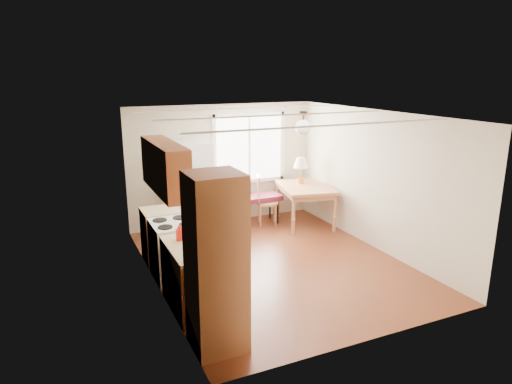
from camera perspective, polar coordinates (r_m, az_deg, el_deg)
room_shell at (r=7.39m, az=2.57°, el=-0.01°), size 4.60×5.60×2.62m
kitchen_run at (r=6.36m, az=-8.81°, el=-6.57°), size 0.65×3.40×2.20m
window_unit at (r=9.77m, az=-0.86°, el=5.46°), size 1.64×0.05×1.51m
pendant_light at (r=7.89m, az=5.90°, el=8.16°), size 0.26×0.26×0.40m
refrigerator at (r=9.09m, az=-8.37°, el=0.50°), size 0.84×0.84×1.83m
bench at (r=9.54m, az=-0.75°, el=-0.93°), size 1.33×0.50×0.61m
dining_table at (r=9.58m, az=6.20°, el=0.19°), size 1.27×1.52×0.84m
chair at (r=9.52m, az=0.84°, el=-0.59°), size 0.51×0.51×1.06m
table_lamp at (r=9.67m, az=5.63°, el=3.41°), size 0.32×0.32×0.55m
coffee_maker at (r=5.68m, az=-7.02°, el=-7.20°), size 0.20×0.24×0.33m
kettle at (r=6.36m, az=-9.51°, el=-5.21°), size 0.11×0.11×0.21m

